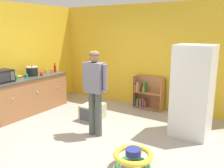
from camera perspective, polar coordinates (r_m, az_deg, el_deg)
ground_plane at (r=4.87m, az=-4.56°, el=-12.16°), size 12.00×12.00×0.00m
back_wall at (r=6.45m, az=7.94°, el=6.50°), size 5.20×0.06×2.70m
left_side_wall at (r=6.88m, az=-18.35°, el=6.37°), size 0.06×2.99×2.70m
kitchen_counter at (r=6.38m, az=-19.06°, el=-2.39°), size 0.65×2.08×0.90m
refrigerator at (r=4.91m, az=18.63°, el=-1.57°), size 0.73×0.68×1.78m
bookshelf at (r=6.40m, az=8.26°, el=-2.57°), size 0.80×0.28×0.85m
standing_person at (r=4.59m, az=-4.12°, el=-0.38°), size 0.57×0.22×1.67m
baby_walker at (r=3.79m, az=5.03°, el=-17.24°), size 0.60×0.60×0.32m
pet_carrier at (r=5.64m, az=-4.63°, el=-6.58°), size 0.42×0.55×0.36m
microwave at (r=5.84m, az=-24.89°, el=1.67°), size 0.37×0.48×0.28m
crock_pot at (r=6.41m, az=-18.44°, el=2.92°), size 0.29×0.29×0.26m
banana_bunch at (r=6.32m, az=-21.00°, el=1.76°), size 0.12×0.16×0.04m
ketchup_bottle at (r=6.80m, az=-13.38°, el=3.62°), size 0.07×0.07×0.25m
amber_bottle at (r=6.18m, az=-23.03°, el=2.01°), size 0.07×0.07×0.25m
orange_cup at (r=6.71m, az=-14.03°, el=3.01°), size 0.08×0.08×0.09m
red_cup at (r=6.34m, az=-16.36°, el=2.30°), size 0.08×0.08×0.09m
yellow_cup at (r=6.80m, az=-15.31°, el=3.07°), size 0.08×0.08×0.09m
teal_cup at (r=6.18m, az=-19.68°, el=1.81°), size 0.08×0.08×0.09m
green_cup at (r=6.10m, az=-21.85°, el=1.50°), size 0.08×0.08×0.09m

